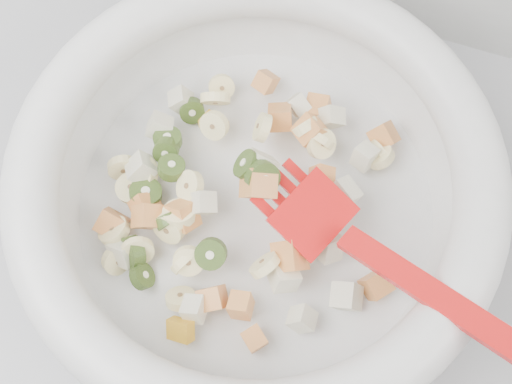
% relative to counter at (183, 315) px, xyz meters
% --- Properties ---
extents(counter, '(2.00, 0.60, 0.90)m').
position_rel_counter_xyz_m(counter, '(0.00, 0.00, 0.00)').
color(counter, '#A6A7AC').
rests_on(counter, ground).
extents(mixing_bowl, '(0.45, 0.39, 0.13)m').
position_rel_counter_xyz_m(mixing_bowl, '(0.10, 0.05, 0.51)').
color(mixing_bowl, white).
rests_on(mixing_bowl, counter).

